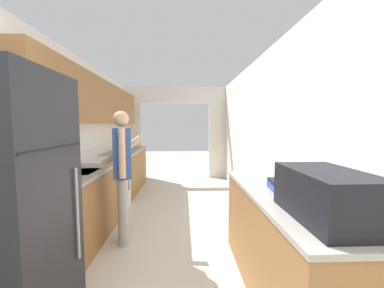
% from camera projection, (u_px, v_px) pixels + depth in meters
% --- Properties ---
extents(wall_left, '(0.38, 7.95, 2.50)m').
position_uv_depth(wall_left, '(79.00, 122.00, 3.44)').
color(wall_left, white).
rests_on(wall_left, ground_plane).
extents(wall_right, '(0.06, 7.95, 2.50)m').
position_uv_depth(wall_right, '(273.00, 141.00, 3.11)').
color(wall_right, white).
rests_on(wall_right, ground_plane).
extents(wall_far_with_doorway, '(3.15, 0.06, 2.50)m').
position_uv_depth(wall_far_with_doorway, '(175.00, 125.00, 6.43)').
color(wall_far_with_doorway, white).
rests_on(wall_far_with_doorway, ground_plane).
extents(counter_left, '(0.62, 4.23, 0.90)m').
position_uv_depth(counter_left, '(111.00, 182.00, 4.17)').
color(counter_left, brown).
rests_on(counter_left, ground_plane).
extents(counter_right, '(0.62, 1.86, 0.90)m').
position_uv_depth(counter_right, '(284.00, 244.00, 2.01)').
color(counter_right, brown).
rests_on(counter_right, ground_plane).
extents(refrigerator, '(0.76, 0.76, 1.83)m').
position_uv_depth(refrigerator, '(3.00, 207.00, 1.59)').
color(refrigerator, black).
rests_on(refrigerator, ground_plane).
extents(range_oven, '(0.66, 0.79, 1.04)m').
position_uv_depth(range_oven, '(106.00, 186.00, 3.89)').
color(range_oven, white).
rests_on(range_oven, ground_plane).
extents(person, '(0.53, 0.43, 1.64)m').
position_uv_depth(person, '(123.00, 173.00, 2.89)').
color(person, '#9E9E9E').
rests_on(person, ground_plane).
extents(suitcase, '(0.38, 0.68, 0.30)m').
position_uv_depth(suitcase, '(326.00, 195.00, 1.42)').
color(suitcase, black).
rests_on(suitcase, counter_right).
extents(book_stack, '(0.25, 0.32, 0.09)m').
position_uv_depth(book_stack, '(284.00, 186.00, 2.04)').
color(book_stack, '#2D4C99').
rests_on(book_stack, counter_right).
extents(knife, '(0.10, 0.33, 0.02)m').
position_uv_depth(knife, '(114.00, 154.00, 4.50)').
color(knife, '#B7B7BC').
rests_on(knife, counter_left).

